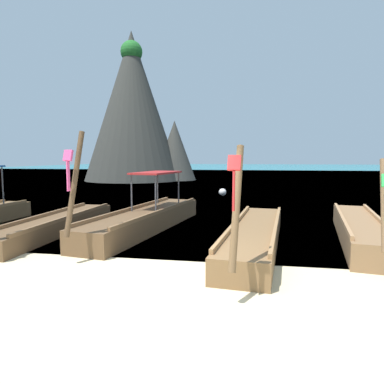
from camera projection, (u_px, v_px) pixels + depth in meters
name	position (u px, v px, depth m)	size (l,w,h in m)	color
ground	(160.00, 286.00, 6.13)	(120.00, 120.00, 0.00)	beige
sea_water	(241.00, 170.00, 66.49)	(120.00, 120.00, 0.00)	#147A89
longtail_boat_orange_ribbon	(56.00, 225.00, 10.39)	(1.04, 6.21, 2.43)	brown
longtail_boat_pink_ribbon	(146.00, 219.00, 10.88)	(2.26, 7.18, 2.92)	brown
longtail_boat_red_ribbon	(255.00, 235.00, 8.90)	(1.86, 7.09, 2.54)	brown
longtail_boat_green_ribbon	(359.00, 230.00, 9.44)	(2.04, 6.57, 2.30)	olive
karst_rock	(136.00, 110.00, 34.73)	(11.39, 9.92, 15.08)	#383833
mooring_buoy_near	(185.00, 205.00, 15.15)	(0.37, 0.37, 0.37)	#EA5119
mooring_buoy_far	(222.00, 192.00, 20.56)	(0.45, 0.45, 0.45)	white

